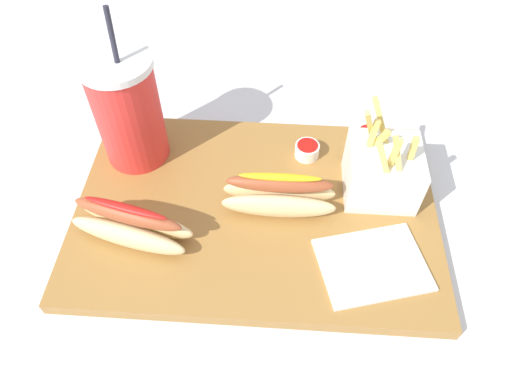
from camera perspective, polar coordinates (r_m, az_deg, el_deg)
ground_plane at (r=0.68m, az=0.00°, el=-3.16°), size 2.40×2.40×0.02m
food_tray at (r=0.66m, az=0.00°, el=-2.16°), size 0.50×0.34×0.02m
soda_cup at (r=0.69m, az=-15.25°, el=9.52°), size 0.10×0.10×0.24m
fries_basket at (r=0.67m, az=15.01°, el=2.49°), size 0.10×0.09×0.14m
hot_dog_1 at (r=0.63m, az=2.80°, el=-0.39°), size 0.15×0.05×0.07m
hot_dog_2 at (r=0.63m, az=-14.88°, el=-3.81°), size 0.17×0.09×0.07m
ketchup_cup_1 at (r=0.71m, az=6.20°, el=5.11°), size 0.04×0.04×0.02m
ketchup_cup_2 at (r=0.75m, az=13.45°, el=6.55°), size 0.04×0.04×0.02m
napkin_stack at (r=0.62m, az=13.90°, el=-8.52°), size 0.15×0.13×0.00m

